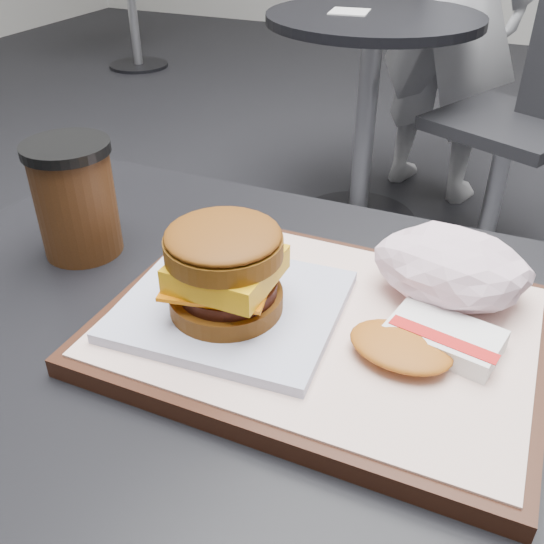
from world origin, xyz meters
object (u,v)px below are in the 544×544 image
(hash_brown, at_px, (425,341))
(neighbor_chair, at_px, (536,112))
(crumpled_wrapper, at_px, (452,267))
(breakfast_sandwich, at_px, (227,278))
(neighbor_table, at_px, (369,77))
(serving_tray, at_px, (321,328))
(coffee_cup, at_px, (75,197))
(customer_table, at_px, (259,482))

(hash_brown, bearing_deg, neighbor_chair, 88.18)
(crumpled_wrapper, bearing_deg, breakfast_sandwich, -147.84)
(breakfast_sandwich, xyz_separation_m, neighbor_table, (-0.32, 1.64, -0.28))
(serving_tray, bearing_deg, neighbor_table, 103.84)
(hash_brown, distance_m, coffee_cup, 0.39)
(serving_tray, bearing_deg, neighbor_chair, 84.88)
(breakfast_sandwich, bearing_deg, crumpled_wrapper, 32.16)
(breakfast_sandwich, height_order, neighbor_chair, breakfast_sandwich)
(breakfast_sandwich, bearing_deg, serving_tray, 18.52)
(customer_table, height_order, hash_brown, hash_brown)
(customer_table, distance_m, crumpled_wrapper, 0.30)
(coffee_cup, relative_size, neighbor_chair, 0.14)
(neighbor_table, xyz_separation_m, neighbor_chair, (0.54, -0.02, -0.04))
(serving_tray, relative_size, hash_brown, 3.00)
(crumpled_wrapper, xyz_separation_m, neighbor_table, (-0.49, 1.53, -0.27))
(hash_brown, height_order, crumpled_wrapper, crumpled_wrapper)
(coffee_cup, xyz_separation_m, neighbor_table, (-0.11, 1.58, -0.29))
(customer_table, height_order, breakfast_sandwich, breakfast_sandwich)
(customer_table, bearing_deg, hash_brown, 12.54)
(crumpled_wrapper, bearing_deg, neighbor_chair, 88.20)
(coffee_cup, bearing_deg, customer_table, -16.97)
(breakfast_sandwich, relative_size, neighbor_chair, 0.23)
(customer_table, distance_m, hash_brown, 0.26)
(neighbor_table, bearing_deg, breakfast_sandwich, -79.00)
(crumpled_wrapper, distance_m, coffee_cup, 0.39)
(coffee_cup, bearing_deg, crumpled_wrapper, 6.61)
(serving_tray, xyz_separation_m, coffee_cup, (-0.29, 0.04, 0.06))
(crumpled_wrapper, bearing_deg, hash_brown, -92.20)
(serving_tray, distance_m, crumpled_wrapper, 0.13)
(hash_brown, relative_size, coffee_cup, 1.01)
(serving_tray, height_order, hash_brown, hash_brown)
(customer_table, distance_m, coffee_cup, 0.36)
(breakfast_sandwich, distance_m, neighbor_table, 1.69)
(neighbor_chair, bearing_deg, breakfast_sandwich, -97.79)
(customer_table, height_order, crumpled_wrapper, crumpled_wrapper)
(breakfast_sandwich, bearing_deg, neighbor_table, 101.00)
(customer_table, height_order, serving_tray, serving_tray)
(breakfast_sandwich, height_order, coffee_cup, coffee_cup)
(coffee_cup, bearing_deg, breakfast_sandwich, -16.78)
(hash_brown, bearing_deg, crumpled_wrapper, 87.80)
(customer_table, bearing_deg, serving_tray, 37.79)
(serving_tray, xyz_separation_m, hash_brown, (0.09, -0.01, 0.02))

